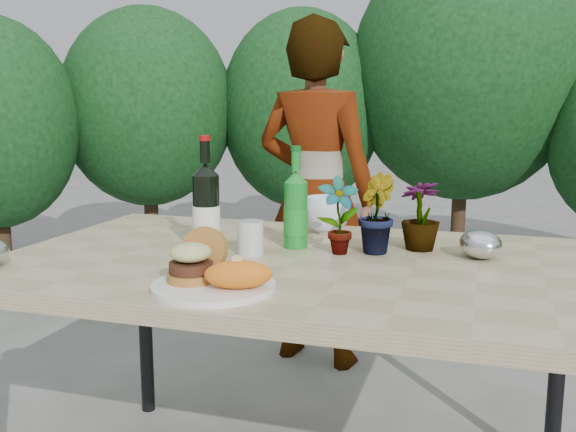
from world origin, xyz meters
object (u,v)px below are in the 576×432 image
(patio_table, at_px, (297,279))
(dinner_plate, at_px, (214,286))
(person, at_px, (316,195))
(wine_bottle, at_px, (206,209))

(patio_table, xyz_separation_m, dinner_plate, (-0.09, -0.34, 0.06))
(patio_table, distance_m, person, 1.13)
(wine_bottle, distance_m, person, 1.08)
(patio_table, relative_size, dinner_plate, 5.71)
(person, bearing_deg, wine_bottle, 97.43)
(dinner_plate, xyz_separation_m, wine_bottle, (-0.18, 0.36, 0.11))
(patio_table, relative_size, person, 1.05)
(patio_table, xyz_separation_m, person, (-0.24, 1.10, 0.07))
(wine_bottle, bearing_deg, patio_table, -13.00)
(patio_table, bearing_deg, dinner_plate, -105.55)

